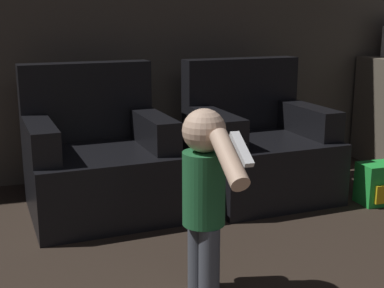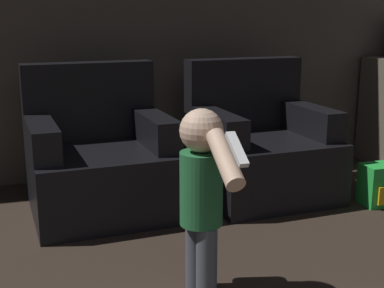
% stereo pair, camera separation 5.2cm
% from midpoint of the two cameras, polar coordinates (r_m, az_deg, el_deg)
% --- Properties ---
extents(wall_back, '(8.40, 0.05, 2.60)m').
position_cam_midpoint_polar(wall_back, '(4.10, -10.17, 14.29)').
color(wall_back, '#51493F').
rests_on(wall_back, ground_plane).
extents(armchair_left, '(0.93, 0.89, 0.93)m').
position_cam_midpoint_polar(armchair_left, '(3.48, -10.45, -1.90)').
color(armchair_left, black).
rests_on(armchair_left, ground_plane).
extents(armchair_right, '(0.92, 0.89, 0.93)m').
position_cam_midpoint_polar(armchair_right, '(3.78, 6.58, -0.52)').
color(armchair_right, black).
rests_on(armchair_right, ground_plane).
extents(person_toddler, '(0.19, 0.59, 0.86)m').
position_cam_midpoint_polar(person_toddler, '(2.32, 0.70, -4.82)').
color(person_toddler, '#474C56').
rests_on(person_toddler, ground_plane).
extents(toy_backpack, '(0.26, 0.21, 0.28)m').
position_cam_midpoint_polar(toy_backpack, '(3.79, 18.89, -4.02)').
color(toy_backpack, green).
rests_on(toy_backpack, ground_plane).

